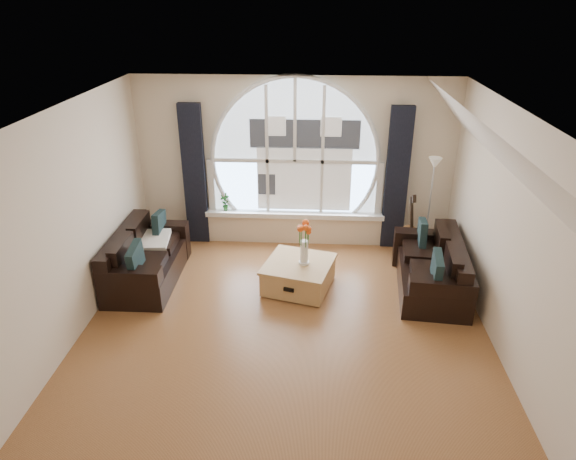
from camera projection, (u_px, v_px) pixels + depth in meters
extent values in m
cube|color=brown|center=(284.00, 340.00, 6.13)|extent=(5.00, 5.50, 0.01)
cube|color=silver|center=(283.00, 117.00, 4.97)|extent=(5.00, 5.50, 0.01)
cube|color=beige|center=(295.00, 163.00, 8.03)|extent=(5.00, 0.01, 2.70)
cube|color=beige|center=(252.00, 442.00, 3.07)|extent=(5.00, 0.01, 2.70)
cube|color=beige|center=(61.00, 234.00, 5.68)|extent=(0.01, 5.50, 2.70)
cube|color=beige|center=(516.00, 246.00, 5.42)|extent=(0.01, 5.50, 2.70)
cube|color=silver|center=(505.00, 156.00, 5.01)|extent=(0.92, 5.50, 0.72)
cube|color=silver|center=(295.00, 147.00, 7.89)|extent=(2.60, 0.06, 2.15)
cube|color=white|center=(294.00, 214.00, 8.30)|extent=(2.90, 0.22, 0.08)
cube|color=white|center=(295.00, 147.00, 7.86)|extent=(2.76, 0.08, 2.15)
cube|color=silver|center=(304.00, 155.00, 7.92)|extent=(1.70, 0.02, 1.50)
cube|color=black|center=(194.00, 176.00, 8.10)|extent=(0.35, 0.12, 2.30)
cube|color=black|center=(397.00, 180.00, 7.92)|extent=(0.35, 0.12, 2.30)
cube|color=black|center=(147.00, 255.00, 7.25)|extent=(0.86, 1.69, 0.75)
cube|color=black|center=(431.00, 264.00, 7.01)|extent=(0.97, 1.71, 0.73)
cube|color=tan|center=(299.00, 274.00, 7.13)|extent=(1.10, 1.10, 0.44)
cube|color=silver|center=(150.00, 241.00, 7.44)|extent=(0.61, 0.61, 0.10)
cube|color=white|center=(304.00, 238.00, 6.87)|extent=(0.24, 0.24, 0.70)
cube|color=#B2B2B2|center=(429.00, 208.00, 7.80)|extent=(0.24, 0.24, 1.60)
cube|color=#965929|center=(410.00, 224.00, 7.90)|extent=(0.42, 0.35, 1.06)
imported|color=#1E6023|center=(225.00, 202.00, 8.28)|extent=(0.18, 0.14, 0.30)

